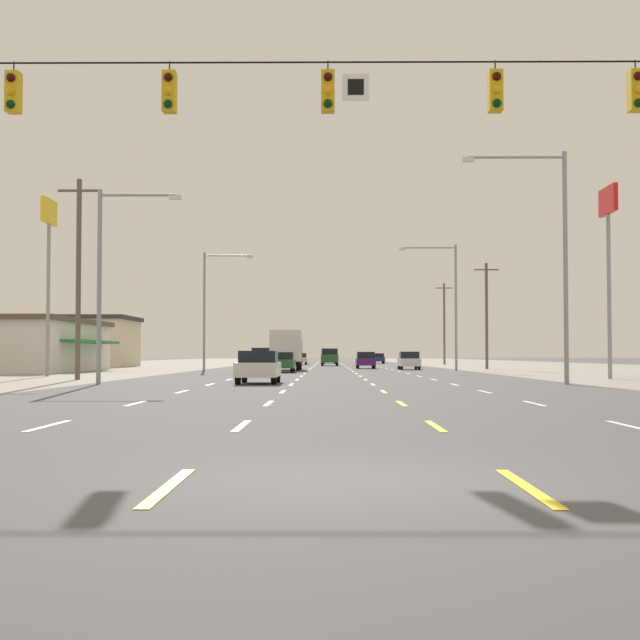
% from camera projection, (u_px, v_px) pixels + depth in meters
% --- Properties ---
extents(ground_plane, '(572.00, 572.00, 0.00)m').
position_uv_depth(ground_plane, '(330.00, 370.00, 75.25)').
color(ground_plane, '#4C4C4F').
extents(lot_apron_left, '(28.00, 440.00, 0.01)m').
position_uv_depth(lot_apron_left, '(34.00, 370.00, 75.46)').
color(lot_apron_left, gray).
rests_on(lot_apron_left, ground).
extents(lot_apron_right, '(28.00, 440.00, 0.01)m').
position_uv_depth(lot_apron_right, '(627.00, 370.00, 75.05)').
color(lot_apron_right, gray).
rests_on(lot_apron_right, ground).
extents(lane_markings, '(10.64, 227.60, 0.01)m').
position_uv_depth(lane_markings, '(329.00, 365.00, 113.72)').
color(lane_markings, white).
rests_on(lane_markings, ground).
extents(signal_span_wire, '(27.50, 0.53, 8.87)m').
position_uv_depth(signal_span_wire, '(334.00, 175.00, 20.21)').
color(signal_span_wire, brown).
rests_on(signal_span_wire, ground).
extents(sedan_inner_left_nearest, '(1.80, 4.50, 1.46)m').
position_uv_depth(sedan_inner_left_nearest, '(259.00, 367.00, 40.24)').
color(sedan_inner_left_nearest, white).
rests_on(sedan_inner_left_nearest, ground).
extents(sedan_inner_left_near, '(1.80, 4.50, 1.46)m').
position_uv_depth(sedan_inner_left_near, '(282.00, 362.00, 65.38)').
color(sedan_inner_left_near, '#235B2D').
rests_on(sedan_inner_left_near, ground).
extents(box_truck_inner_left_mid, '(2.40, 7.20, 3.23)m').
position_uv_depth(box_truck_inner_left_mid, '(286.00, 348.00, 74.52)').
color(box_truck_inner_left_mid, red).
rests_on(box_truck_inner_left_mid, ground).
extents(hatchback_far_right_midfar, '(1.72, 3.90, 1.54)m').
position_uv_depth(hatchback_far_right_midfar, '(409.00, 360.00, 77.35)').
color(hatchback_far_right_midfar, white).
rests_on(hatchback_far_right_midfar, ground).
extents(hatchback_inner_right_far, '(1.72, 3.90, 1.54)m').
position_uv_depth(hatchback_inner_right_far, '(366.00, 360.00, 83.29)').
color(hatchback_inner_right_far, '#4C196B').
rests_on(hatchback_inner_right_far, ground).
extents(suv_far_left_farther, '(1.98, 4.90, 1.98)m').
position_uv_depth(suv_far_left_farther, '(261.00, 357.00, 93.11)').
color(suv_far_left_farther, maroon).
rests_on(suv_far_left_farther, ground).
extents(suv_center_turn_farthest, '(1.98, 4.90, 1.98)m').
position_uv_depth(suv_center_turn_farthest, '(330.00, 357.00, 103.88)').
color(suv_center_turn_farthest, '#235B2D').
rests_on(suv_center_turn_farthest, ground).
extents(sedan_inner_left_distant_a, '(1.80, 4.50, 1.46)m').
position_uv_depth(sedan_inner_left_distant_a, '(300.00, 359.00, 114.60)').
color(sedan_inner_left_distant_a, silver).
rests_on(sedan_inner_left_distant_a, ground).
extents(sedan_center_turn_distant_b, '(1.80, 4.50, 1.46)m').
position_uv_depth(sedan_center_turn_distant_b, '(329.00, 358.00, 127.51)').
color(sedan_center_turn_distant_b, white).
rests_on(sedan_center_turn_distant_b, ground).
extents(sedan_far_right_distant_c, '(1.80, 4.50, 1.46)m').
position_uv_depth(sedan_far_right_distant_c, '(378.00, 358.00, 129.19)').
color(sedan_far_right_distant_c, navy).
rests_on(sedan_far_right_distant_c, ground).
extents(storefront_left_row_1, '(13.66, 17.84, 4.02)m').
position_uv_depth(storefront_left_row_1, '(5.00, 345.00, 68.97)').
color(storefront_left_row_1, silver).
rests_on(storefront_left_row_1, ground).
extents(storefront_left_row_2, '(10.03, 10.89, 5.39)m').
position_uv_depth(storefront_left_row_2, '(87.00, 341.00, 97.09)').
color(storefront_left_row_2, beige).
rests_on(storefront_left_row_2, ground).
extents(pole_sign_left_row_1, '(0.24, 2.52, 10.59)m').
position_uv_depth(pole_sign_left_row_1, '(49.00, 241.00, 53.92)').
color(pole_sign_left_row_1, gray).
rests_on(pole_sign_left_row_1, ground).
extents(pole_sign_right_row_1, '(0.24, 2.67, 10.32)m').
position_uv_depth(pole_sign_right_row_1, '(608.00, 230.00, 48.54)').
color(pole_sign_right_row_1, gray).
rests_on(pole_sign_right_row_1, ground).
extents(streetlight_left_row_0, '(3.65, 0.26, 8.52)m').
position_uv_depth(streetlight_left_row_0, '(108.00, 271.00, 39.37)').
color(streetlight_left_row_0, gray).
rests_on(streetlight_left_row_0, ground).
extents(streetlight_right_row_0, '(4.56, 0.26, 10.15)m').
position_uv_depth(streetlight_right_row_0, '(555.00, 248.00, 39.24)').
color(streetlight_right_row_0, gray).
rests_on(streetlight_right_row_0, ground).
extents(streetlight_left_row_1, '(4.03, 0.26, 9.54)m').
position_uv_depth(streetlight_left_row_1, '(209.00, 302.00, 72.85)').
color(streetlight_left_row_1, gray).
rests_on(streetlight_left_row_1, ground).
extents(streetlight_right_row_1, '(4.65, 0.26, 10.16)m').
position_uv_depth(streetlight_right_row_1, '(450.00, 297.00, 72.71)').
color(streetlight_right_row_1, gray).
rests_on(streetlight_right_row_1, ground).
extents(utility_pole_left_row_0, '(2.20, 0.26, 10.37)m').
position_uv_depth(utility_pole_left_row_0, '(78.00, 275.00, 46.54)').
color(utility_pole_left_row_0, brown).
rests_on(utility_pole_left_row_0, ground).
extents(utility_pole_right_row_1, '(2.20, 0.26, 9.46)m').
position_uv_depth(utility_pole_right_row_1, '(487.00, 314.00, 80.39)').
color(utility_pole_right_row_1, brown).
rests_on(utility_pole_right_row_1, ground).
extents(utility_pole_right_row_2, '(2.20, 0.26, 10.49)m').
position_uv_depth(utility_pole_right_row_2, '(444.00, 322.00, 116.53)').
color(utility_pole_right_row_2, brown).
rests_on(utility_pole_right_row_2, ground).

